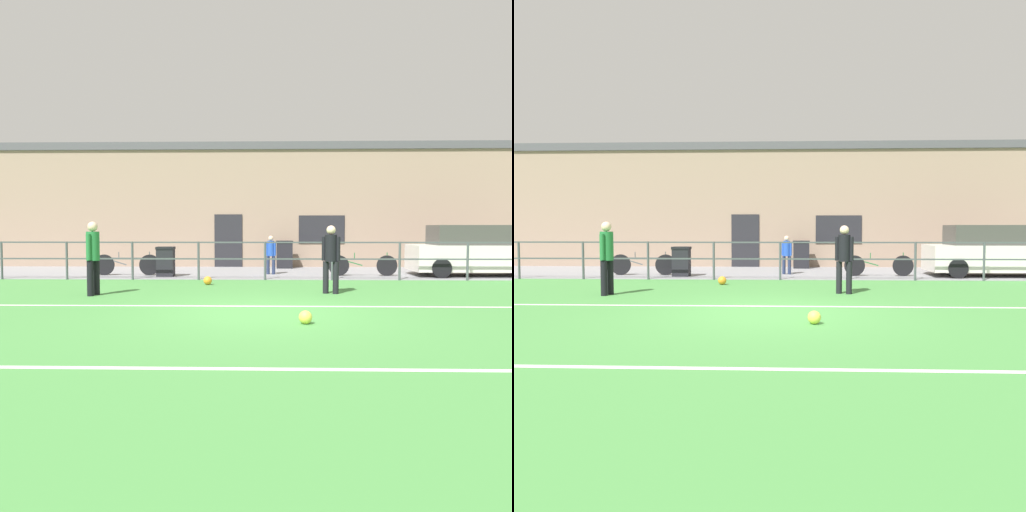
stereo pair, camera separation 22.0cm
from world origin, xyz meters
TOP-DOWN VIEW (x-y plane):
  - ground at (0.00, 0.00)m, footprint 60.00×44.00m
  - field_line_touchline at (0.00, 0.81)m, footprint 36.00×0.11m
  - field_line_hash at (0.00, -3.74)m, footprint 36.00×0.11m
  - pavement_strip at (0.00, 8.50)m, footprint 48.00×5.00m
  - perimeter_fence at (0.00, 6.00)m, footprint 36.07×0.07m
  - clubhouse_facade at (0.00, 12.20)m, footprint 28.00×2.56m
  - player_goalkeeper at (1.59, 2.83)m, footprint 0.42×0.28m
  - player_striker at (-3.93, 2.36)m, footprint 0.30×0.46m
  - soccer_ball_match at (0.72, -1.06)m, footprint 0.22×0.22m
  - soccer_ball_spare at (-1.56, 4.65)m, footprint 0.23×0.23m
  - spectator_child at (0.18, 7.72)m, footprint 0.34×0.22m
  - parked_car_red at (6.86, 7.40)m, footprint 4.38×1.81m
  - bicycle_parked_0 at (-4.51, 7.20)m, footprint 2.17×0.04m
  - bicycle_parked_1 at (3.13, 7.20)m, footprint 2.20×0.04m
  - trash_bin_0 at (-3.17, 6.87)m, footprint 0.56×0.47m
  - trash_bin_1 at (0.70, 10.35)m, footprint 0.64×0.54m

SIDE VIEW (x-z plane):
  - ground at x=0.00m, z-range -0.04..0.00m
  - field_line_touchline at x=0.00m, z-range 0.00..0.00m
  - field_line_hash at x=0.00m, z-range 0.00..0.00m
  - pavement_strip at x=0.00m, z-range 0.00..0.02m
  - soccer_ball_match at x=0.72m, z-range 0.00..0.22m
  - soccer_ball_spare at x=-1.56m, z-range 0.00..0.23m
  - bicycle_parked_1 at x=3.13m, z-range -0.01..0.74m
  - bicycle_parked_0 at x=-4.51m, z-range -0.01..0.76m
  - trash_bin_0 at x=-3.17m, z-range 0.02..0.97m
  - trash_bin_1 at x=0.70m, z-range 0.02..1.08m
  - perimeter_fence at x=0.00m, z-range 0.17..1.32m
  - spectator_child at x=0.18m, z-range 0.11..1.39m
  - parked_car_red at x=6.86m, z-range -0.03..1.61m
  - player_goalkeeper at x=1.59m, z-range 0.11..1.72m
  - player_striker at x=-3.93m, z-range 0.12..1.82m
  - clubhouse_facade at x=0.00m, z-range 0.01..4.96m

